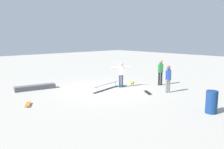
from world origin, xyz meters
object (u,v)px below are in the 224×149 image
Objects in this scene: bystander_green_shirt at (160,71)px; loose_skateboard_orange at (28,104)px; loose_skateboard_yellow at (131,82)px; skate_ledge at (35,87)px; trash_bin at (212,102)px; loose_skateboard_black at (147,92)px; grind_rail at (107,87)px; skateboard_main at (121,85)px; skater_main at (121,73)px; bystander_blue_shirt at (168,77)px.

bystander_green_shirt reaches higher than loose_skateboard_orange.
bystander_green_shirt is 2.36× the size of loose_skateboard_yellow.
trash_bin is at bearing 111.51° from skate_ledge.
loose_skateboard_black is (-4.40, 5.30, -0.07)m from skate_ledge.
grind_rail is 2.61m from loose_skateboard_black.
trash_bin is at bearing 84.37° from bystander_green_shirt.
skateboard_main is 2.84m from bystander_green_shirt.
skater_main is at bearing 156.77° from grind_rail.
loose_skateboard_black is (2.45, 0.90, -0.90)m from bystander_green_shirt.
skater_main is 6.33m from trash_bin.
grind_rail is at bearing 121.17° from loose_skateboard_orange.
skate_ledge is at bearing -179.39° from loose_skateboard_orange.
loose_skateboard_black and loose_skateboard_orange have the same top height.
bystander_green_shirt reaches higher than grind_rail.
skateboard_main and loose_skateboard_yellow have the same top height.
trash_bin is at bearing 29.35° from loose_skateboard_yellow.
skater_main is 2.04× the size of loose_skateboard_black.
bystander_green_shirt is (-2.44, 1.30, 0.03)m from skater_main.
bystander_blue_shirt is (-0.87, 3.02, 0.83)m from skateboard_main.
trash_bin is at bearing 100.07° from skateboard_main.
skate_ledge is at bearing -2.15° from skater_main.
loose_skateboard_yellow is (-1.52, -0.49, -0.86)m from skater_main.
loose_skateboard_yellow is 3.09m from loose_skateboard_black.
bystander_green_shirt reaches higher than skate_ledge.
loose_skateboard_yellow is at bearing -35.98° from bystander_green_shirt.
skate_ledge is 2.97× the size of skateboard_main.
skater_main is (-1.07, 0.18, 0.78)m from grind_rail.
loose_skateboard_black is at bearing 177.07° from bystander_blue_shirt.
bystander_blue_shirt is at bearing 75.04° from bystander_green_shirt.
loose_skateboard_yellow is 7.65m from loose_skateboard_orange.
skate_ledge is at bearing -109.75° from loose_skateboard_black.
skater_main is (-4.41, 3.10, 0.79)m from skate_ledge.
bystander_blue_shirt reaches higher than skate_ledge.
skate_ledge is at bearing 162.20° from bystander_blue_shirt.
skater_main reaches higher than skate_ledge.
skate_ledge is 6.48m from loose_skateboard_yellow.
skateboard_main and loose_skateboard_black have the same top height.
skater_main is 3.05m from bystander_blue_shirt.
trash_bin is (-5.40, 6.38, 0.42)m from loose_skateboard_orange.
bystander_green_shirt is at bearing -122.37° from trash_bin.
skateboard_main is at bearing -97.82° from trash_bin.
bystander_blue_shirt is at bearing 132.36° from skate_ledge.
skateboard_main is 6.28m from loose_skateboard_orange.
loose_skateboard_yellow is (0.92, -1.78, -0.90)m from bystander_green_shirt.
grind_rail is 5.04m from loose_skateboard_orange.
bystander_blue_shirt is 7.79m from loose_skateboard_orange.
loose_skateboard_black is (-1.06, 2.38, -0.08)m from grind_rail.
loose_skateboard_orange is 0.81× the size of trash_bin.
loose_skateboard_orange is 8.37m from trash_bin.
skate_ledge is 5.44m from skateboard_main.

